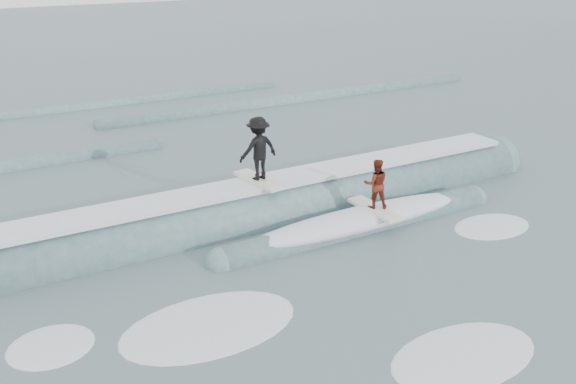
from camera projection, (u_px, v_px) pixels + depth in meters
ground at (378, 291)px, 15.56m from camera, size 160.00×160.00×0.00m
breaking_wave at (283, 215)px, 19.76m from camera, size 21.06×3.89×2.22m
surfer_black at (258, 150)px, 18.91m from camera, size 1.29×2.06×2.00m
surfer_red at (376, 188)px, 18.75m from camera, size 0.90×2.01×1.60m
whitewater at (330, 305)px, 14.95m from camera, size 14.98×6.24×0.10m
far_swells at (135, 125)px, 29.56m from camera, size 42.37×8.65×0.80m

